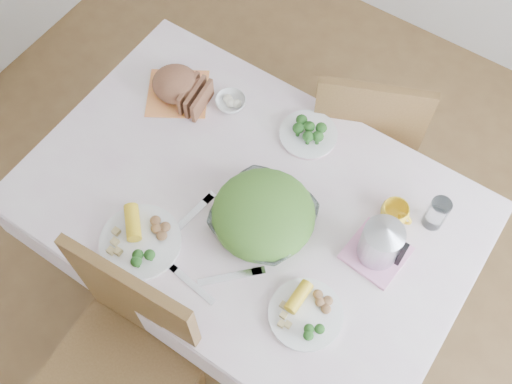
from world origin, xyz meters
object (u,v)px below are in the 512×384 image
Objects in this scene: dinner_plate_left at (141,242)px; dinner_plate_right at (306,314)px; dining_table at (249,247)px; chair_far at (362,124)px; yellow_mug at (394,213)px; electric_kettle at (383,239)px; salad_bowl at (263,218)px.

dinner_plate_left is 0.58m from dinner_plate_right.
dinner_plate_left is at bearing -122.06° from dining_table.
yellow_mug is at bearing 100.67° from chair_far.
dinner_plate_left is (-0.30, -1.02, 0.31)m from chair_far.
electric_kettle reaches higher than dining_table.
chair_far is 1.11m from dinner_plate_left.
yellow_mug is at bearing 36.69° from salad_bowl.
electric_kettle is (0.35, -0.63, 0.42)m from chair_far.
dining_table is 6.06× the size of dinner_plate_right.
salad_bowl reaches higher than yellow_mug.
chair_far is at bearing 81.80° from dining_table.
salad_bowl is 3.40× the size of yellow_mug.
dining_table is 4.42× the size of salad_bowl.
electric_kettle is at bearing 31.22° from dinner_plate_left.
dining_table is 0.55m from dinner_plate_left.
salad_bowl is 0.40m from dinner_plate_left.
electric_kettle is (0.65, 0.39, 0.11)m from dinner_plate_left.
dinner_plate_left is (-0.20, -0.32, 0.40)m from dining_table.
chair_far is 0.83m from electric_kettle.
yellow_mug reaches higher than dining_table.
salad_bowl reaches higher than dining_table.
electric_kettle is at bearing 95.23° from chair_far.
chair_far is at bearing 73.56° from dinner_plate_left.
yellow_mug is at bearing 26.82° from dining_table.
dining_table is 0.68m from electric_kettle.
yellow_mug is (0.43, 0.22, 0.42)m from dining_table.
chair_far is at bearing 124.40° from yellow_mug.
yellow_mug is at bearing 40.41° from dinner_plate_left.
chair_far is at bearing 106.05° from dinner_plate_right.
chair_far is at bearing 132.68° from electric_kettle.
dinner_plate_right is (0.37, -0.23, 0.40)m from dining_table.
yellow_mug is at bearing 81.81° from dinner_plate_right.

